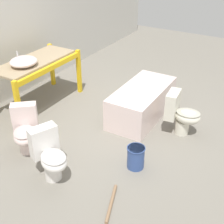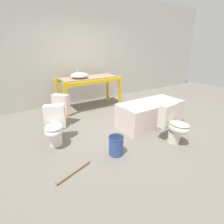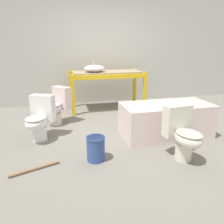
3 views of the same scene
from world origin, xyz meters
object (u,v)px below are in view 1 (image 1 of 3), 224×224
at_px(toilet_near, 181,114).
at_px(toilet_extra, 50,155).
at_px(sink_basin, 24,62).
at_px(bathtub_main, 142,100).
at_px(bucket_white, 136,157).
at_px(toilet_far, 25,130).

height_order(toilet_near, toilet_extra, same).
xyz_separation_m(sink_basin, bathtub_main, (0.90, -1.83, -0.66)).
relative_size(bathtub_main, toilet_near, 2.08).
relative_size(sink_basin, bucket_white, 1.43).
bearing_deg(bucket_white, toilet_far, 107.03).
relative_size(toilet_extra, bucket_white, 2.14).
distance_m(toilet_far, bucket_white, 1.67).
distance_m(toilet_near, toilet_far, 2.44).
distance_m(sink_basin, toilet_far, 1.34).
bearing_deg(toilet_extra, sink_basin, 75.20).
relative_size(bathtub_main, toilet_extra, 2.08).
bearing_deg(toilet_far, toilet_near, 2.03).
bearing_deg(toilet_near, toilet_far, 125.41).
bearing_deg(sink_basin, toilet_near, -74.02).
relative_size(sink_basin, toilet_extra, 0.67).
height_order(toilet_far, bucket_white, toilet_far).
xyz_separation_m(toilet_near, toilet_far, (-1.63, 1.81, 0.00)).
height_order(sink_basin, bucket_white, sink_basin).
bearing_deg(toilet_near, toilet_extra, 143.04).
distance_m(bathtub_main, bucket_white, 1.41).
bearing_deg(bathtub_main, sink_basin, 115.63).
bearing_deg(toilet_far, bathtub_main, 19.70).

